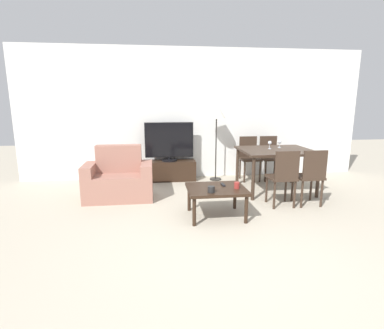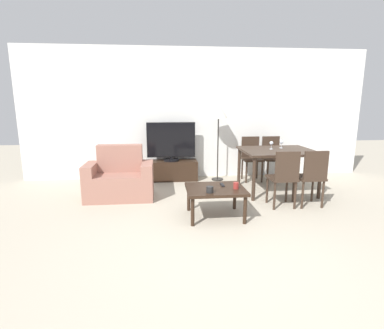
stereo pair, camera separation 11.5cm
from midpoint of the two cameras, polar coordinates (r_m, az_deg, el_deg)
ground_plane at (r=3.29m, az=8.41°, el=-17.61°), size 18.00×18.00×0.00m
wall_back at (r=6.41m, az=0.06°, el=9.58°), size 7.26×0.06×2.70m
armchair at (r=5.19m, az=-14.37°, el=-2.90°), size 1.12×0.62×0.89m
tv_stand at (r=6.25m, az=-4.81°, el=-1.14°), size 1.07×0.40×0.41m
tv at (r=6.14m, az=-4.91°, el=4.34°), size 0.99×0.32×0.79m
coffee_table at (r=4.24m, az=3.88°, el=-5.10°), size 0.82×0.69×0.43m
dining_table at (r=5.59m, az=15.13°, el=1.95°), size 1.26×1.08×0.77m
dining_chair_near at (r=4.78m, az=16.36°, el=-1.95°), size 0.40×0.40×0.90m
dining_chair_far at (r=6.47m, az=14.05°, el=1.74°), size 0.40×0.40×0.90m
dining_chair_near_right at (r=4.97m, az=21.02°, el=-1.74°), size 0.40×0.40×0.90m
dining_chair_far_left at (r=6.33m, az=10.33°, el=1.68°), size 0.40×0.40×0.90m
floor_lamp at (r=6.12m, az=4.15°, el=9.52°), size 0.36×0.36×1.57m
remote_primary at (r=4.35m, az=5.16°, el=-3.84°), size 0.04×0.15×0.02m
cup_white_near at (r=4.21m, az=7.76°, el=-3.95°), size 0.07×0.07×0.09m
cup_colored_far at (r=3.99m, az=2.85°, el=-4.76°), size 0.09×0.09×0.08m
wine_glass_left at (r=5.60m, az=14.03°, el=3.94°), size 0.07×0.07×0.15m
wine_glass_center at (r=5.79m, az=15.79°, el=4.10°), size 0.07×0.07×0.15m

